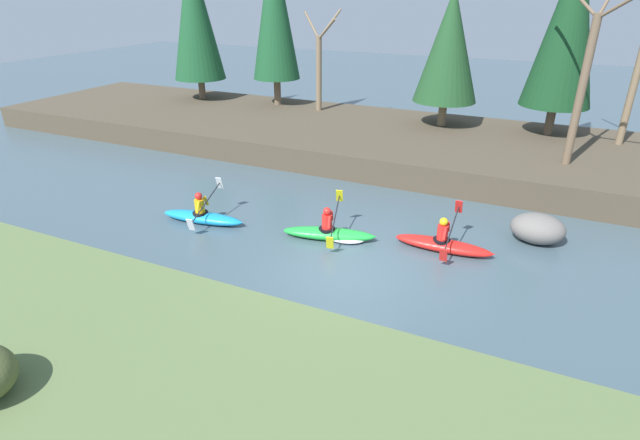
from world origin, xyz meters
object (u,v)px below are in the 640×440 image
object	(u,v)px
kayaker_middle	(333,233)
boulder_midstream	(538,228)
kayaker_trailing	(203,216)
kayaker_lead	(444,244)

from	to	relation	value
kayaker_middle	boulder_midstream	xyz separation A→B (m)	(5.41, 2.35, 0.23)
kayaker_trailing	kayaker_lead	bearing A→B (deg)	2.96
kayaker_trailing	boulder_midstream	distance (m)	10.02
boulder_midstream	kayaker_middle	bearing A→B (deg)	-156.56
kayaker_trailing	boulder_midstream	xyz separation A→B (m)	(9.55, 3.01, 0.21)
kayaker_lead	kayaker_trailing	distance (m)	7.36
boulder_midstream	kayaker_lead	bearing A→B (deg)	-143.91
kayaker_trailing	boulder_midstream	world-z (taller)	kayaker_trailing
kayaker_middle	kayaker_trailing	distance (m)	4.19
kayaker_middle	kayaker_trailing	xyz separation A→B (m)	(-4.14, -0.66, 0.02)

